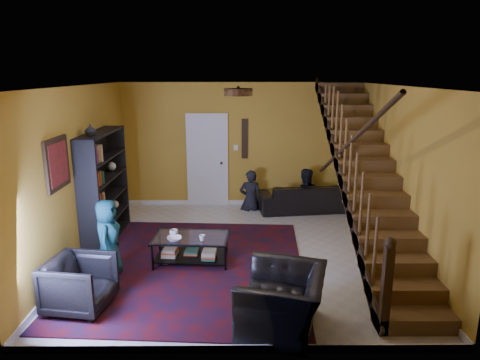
% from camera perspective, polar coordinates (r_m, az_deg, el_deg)
% --- Properties ---
extents(floor, '(5.50, 5.50, 0.00)m').
position_cam_1_polar(floor, '(7.48, -0.23, -9.55)').
color(floor, beige).
rests_on(floor, ground).
extents(room, '(5.50, 5.50, 5.50)m').
position_cam_1_polar(room, '(8.79, -8.99, -5.66)').
color(room, gold).
rests_on(room, ground).
extents(staircase, '(0.95, 5.02, 3.18)m').
position_cam_1_polar(staircase, '(7.34, 16.56, 0.93)').
color(staircase, brown).
rests_on(staircase, floor).
extents(bookshelf, '(0.35, 1.80, 2.00)m').
position_cam_1_polar(bookshelf, '(8.08, -17.56, -1.14)').
color(bookshelf, black).
rests_on(bookshelf, floor).
extents(door, '(0.82, 0.05, 2.05)m').
position_cam_1_polar(door, '(9.80, -4.36, 2.45)').
color(door, silver).
rests_on(door, floor).
extents(framed_picture, '(0.04, 0.74, 0.74)m').
position_cam_1_polar(framed_picture, '(6.59, -23.18, 2.03)').
color(framed_picture, maroon).
rests_on(framed_picture, room).
extents(wall_hanging, '(0.14, 0.03, 0.90)m').
position_cam_1_polar(wall_hanging, '(9.69, 0.63, 5.51)').
color(wall_hanging, black).
rests_on(wall_hanging, room).
extents(ceiling_fixture, '(0.40, 0.40, 0.10)m').
position_cam_1_polar(ceiling_fixture, '(6.05, -0.24, 11.64)').
color(ceiling_fixture, '#3F2814').
rests_on(ceiling_fixture, room).
extents(rug, '(3.67, 4.14, 0.02)m').
position_cam_1_polar(rug, '(6.98, -6.31, -11.34)').
color(rug, '#410B0F').
rests_on(rug, floor).
extents(sofa, '(2.15, 1.05, 0.60)m').
position_cam_1_polar(sofa, '(9.65, 8.69, -2.27)').
color(sofa, black).
rests_on(sofa, floor).
extents(armchair_left, '(0.88, 0.86, 0.71)m').
position_cam_1_polar(armchair_left, '(6.04, -20.56, -12.85)').
color(armchair_left, black).
rests_on(armchair_left, floor).
extents(armchair_right, '(1.22, 1.32, 0.72)m').
position_cam_1_polar(armchair_right, '(5.33, 5.65, -15.69)').
color(armchair_right, black).
rests_on(armchair_right, floor).
extents(person_adult_a, '(0.50, 0.33, 1.36)m').
position_cam_1_polar(person_adult_a, '(9.61, 1.41, -2.63)').
color(person_adult_a, black).
rests_on(person_adult_a, sofa).
extents(person_adult_b, '(0.71, 0.57, 1.39)m').
position_cam_1_polar(person_adult_b, '(9.72, 8.59, -2.50)').
color(person_adult_b, black).
rests_on(person_adult_b, sofa).
extents(person_child, '(0.42, 0.61, 1.20)m').
position_cam_1_polar(person_child, '(6.73, -17.21, -7.43)').
color(person_child, '#174B5A').
rests_on(person_child, armchair_left).
extents(coffee_table, '(1.23, 0.77, 0.45)m').
position_cam_1_polar(coffee_table, '(7.02, -6.52, -8.94)').
color(coffee_table, black).
rests_on(coffee_table, floor).
extents(cup_a, '(0.16, 0.16, 0.11)m').
position_cam_1_polar(cup_a, '(6.99, -8.81, -6.98)').
color(cup_a, '#999999').
rests_on(cup_a, coffee_table).
extents(cup_b, '(0.11, 0.11, 0.09)m').
position_cam_1_polar(cup_b, '(6.75, -5.08, -7.69)').
color(cup_b, '#999999').
rests_on(cup_b, coffee_table).
extents(bowl, '(0.27, 0.27, 0.06)m').
position_cam_1_polar(bowl, '(6.81, -8.74, -7.77)').
color(bowl, '#999999').
rests_on(bowl, coffee_table).
extents(vase, '(0.18, 0.18, 0.19)m').
position_cam_1_polar(vase, '(7.40, -19.32, 6.31)').
color(vase, '#999999').
rests_on(vase, bookshelf).
extents(popcorn_bucket, '(0.17, 0.17, 0.17)m').
position_cam_1_polar(popcorn_bucket, '(7.10, -9.83, -10.16)').
color(popcorn_bucket, red).
rests_on(popcorn_bucket, rug).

